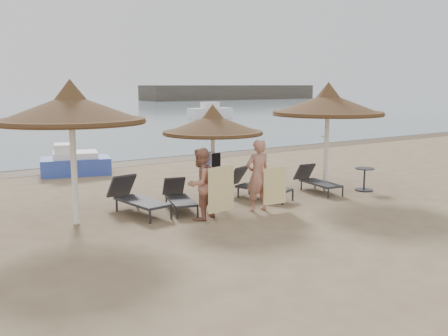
{
  "coord_description": "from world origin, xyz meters",
  "views": [
    {
      "loc": [
        -6.7,
        -9.28,
        3.14
      ],
      "look_at": [
        0.3,
        1.2,
        1.03
      ],
      "focal_mm": 40.0,
      "sensor_mm": 36.0,
      "label": 1
    }
  ],
  "objects_px": {
    "lounger_far_right": "(316,180)",
    "side_table": "(364,180)",
    "palapa_right": "(328,105)",
    "person_right": "(258,170)",
    "lounger_far_left": "(136,197)",
    "lounger_near_left": "(179,196)",
    "palapa_left": "(71,109)",
    "person_left": "(200,178)",
    "lounger_near_right": "(256,185)",
    "pedal_boat": "(75,163)",
    "palapa_center": "(213,125)"
  },
  "relations": [
    {
      "from": "lounger_far_right",
      "to": "side_table",
      "type": "relative_size",
      "value": 2.59
    },
    {
      "from": "palapa_right",
      "to": "person_right",
      "type": "relative_size",
      "value": 1.55
    },
    {
      "from": "lounger_far_left",
      "to": "lounger_near_left",
      "type": "distance_m",
      "value": 1.09
    },
    {
      "from": "palapa_left",
      "to": "side_table",
      "type": "xyz_separation_m",
      "value": [
        8.31,
        -1.2,
        -2.28
      ]
    },
    {
      "from": "person_left",
      "to": "lounger_near_right",
      "type": "bearing_deg",
      "value": -176.82
    },
    {
      "from": "palapa_right",
      "to": "pedal_boat",
      "type": "distance_m",
      "value": 9.05
    },
    {
      "from": "palapa_right",
      "to": "pedal_boat",
      "type": "height_order",
      "value": "palapa_right"
    },
    {
      "from": "palapa_right",
      "to": "lounger_far_right",
      "type": "distance_m",
      "value": 2.24
    },
    {
      "from": "palapa_right",
      "to": "side_table",
      "type": "height_order",
      "value": "palapa_right"
    },
    {
      "from": "side_table",
      "to": "pedal_boat",
      "type": "xyz_separation_m",
      "value": [
        -6.35,
        7.59,
        0.09
      ]
    },
    {
      "from": "palapa_center",
      "to": "pedal_boat",
      "type": "bearing_deg",
      "value": 105.02
    },
    {
      "from": "person_left",
      "to": "pedal_boat",
      "type": "distance_m",
      "value": 7.68
    },
    {
      "from": "lounger_far_left",
      "to": "side_table",
      "type": "height_order",
      "value": "lounger_far_left"
    },
    {
      "from": "lounger_near_left",
      "to": "lounger_far_right",
      "type": "relative_size",
      "value": 1.0
    },
    {
      "from": "palapa_right",
      "to": "pedal_boat",
      "type": "relative_size",
      "value": 1.24
    },
    {
      "from": "palapa_center",
      "to": "lounger_far_right",
      "type": "xyz_separation_m",
      "value": [
        3.35,
        -0.44,
        -1.76
      ]
    },
    {
      "from": "lounger_near_right",
      "to": "lounger_near_left",
      "type": "bearing_deg",
      "value": 158.14
    },
    {
      "from": "palapa_left",
      "to": "side_table",
      "type": "bearing_deg",
      "value": -8.21
    },
    {
      "from": "side_table",
      "to": "person_left",
      "type": "distance_m",
      "value": 5.79
    },
    {
      "from": "person_right",
      "to": "palapa_left",
      "type": "bearing_deg",
      "value": -12.34
    },
    {
      "from": "palapa_right",
      "to": "lounger_near_right",
      "type": "bearing_deg",
      "value": 169.52
    },
    {
      "from": "palapa_right",
      "to": "side_table",
      "type": "relative_size",
      "value": 4.76
    },
    {
      "from": "palapa_left",
      "to": "side_table",
      "type": "relative_size",
      "value": 4.83
    },
    {
      "from": "palapa_center",
      "to": "palapa_right",
      "type": "xyz_separation_m",
      "value": [
        3.61,
        -0.57,
        0.46
      ]
    },
    {
      "from": "palapa_center",
      "to": "person_right",
      "type": "distance_m",
      "value": 1.77
    },
    {
      "from": "lounger_far_left",
      "to": "person_left",
      "type": "distance_m",
      "value": 1.84
    },
    {
      "from": "palapa_left",
      "to": "lounger_near_left",
      "type": "distance_m",
      "value": 3.45
    },
    {
      "from": "palapa_right",
      "to": "lounger_near_left",
      "type": "distance_m",
      "value": 5.23
    },
    {
      "from": "palapa_center",
      "to": "side_table",
      "type": "bearing_deg",
      "value": -14.26
    },
    {
      "from": "person_right",
      "to": "person_left",
      "type": "bearing_deg",
      "value": 1.36
    },
    {
      "from": "pedal_boat",
      "to": "lounger_far_left",
      "type": "bearing_deg",
      "value": -78.9
    },
    {
      "from": "palapa_left",
      "to": "pedal_boat",
      "type": "distance_m",
      "value": 7.04
    },
    {
      "from": "lounger_near_right",
      "to": "person_right",
      "type": "relative_size",
      "value": 0.94
    },
    {
      "from": "lounger_near_right",
      "to": "pedal_boat",
      "type": "bearing_deg",
      "value": 94.5
    },
    {
      "from": "lounger_near_right",
      "to": "side_table",
      "type": "bearing_deg",
      "value": -37.74
    },
    {
      "from": "lounger_near_left",
      "to": "person_right",
      "type": "distance_m",
      "value": 2.13
    },
    {
      "from": "lounger_far_left",
      "to": "lounger_near_right",
      "type": "relative_size",
      "value": 1.04
    },
    {
      "from": "lounger_far_left",
      "to": "side_table",
      "type": "distance_m",
      "value": 6.91
    },
    {
      "from": "lounger_far_right",
      "to": "person_right",
      "type": "height_order",
      "value": "person_right"
    },
    {
      "from": "side_table",
      "to": "pedal_boat",
      "type": "distance_m",
      "value": 9.9
    },
    {
      "from": "lounger_far_left",
      "to": "lounger_near_right",
      "type": "height_order",
      "value": "lounger_far_left"
    },
    {
      "from": "lounger_near_right",
      "to": "lounger_far_right",
      "type": "xyz_separation_m",
      "value": [
        2.02,
        -0.29,
        -0.04
      ]
    },
    {
      "from": "palapa_right",
      "to": "person_left",
      "type": "height_order",
      "value": "palapa_right"
    },
    {
      "from": "palapa_left",
      "to": "palapa_center",
      "type": "bearing_deg",
      "value": -0.37
    },
    {
      "from": "lounger_near_left",
      "to": "lounger_far_right",
      "type": "distance_m",
      "value": 4.45
    },
    {
      "from": "lounger_near_left",
      "to": "side_table",
      "type": "distance_m",
      "value": 5.82
    },
    {
      "from": "lounger_far_left",
      "to": "person_left",
      "type": "bearing_deg",
      "value": -62.12
    },
    {
      "from": "palapa_center",
      "to": "lounger_near_left",
      "type": "relative_size",
      "value": 1.51
    },
    {
      "from": "palapa_center",
      "to": "pedal_boat",
      "type": "distance_m",
      "value": 6.86
    },
    {
      "from": "palapa_center",
      "to": "palapa_right",
      "type": "distance_m",
      "value": 3.69
    }
  ]
}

